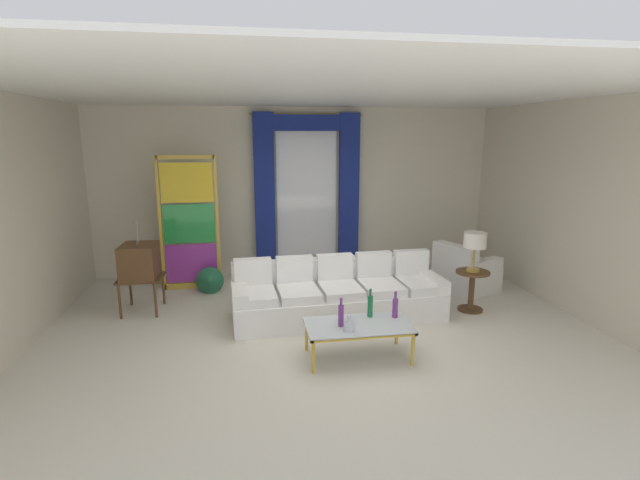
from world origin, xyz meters
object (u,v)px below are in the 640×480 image
object	(u,v)px
couch_white_long	(337,295)
bottle_amber_squat	(341,314)
table_lamp_brass	(475,242)
bottle_ruby_flask	(370,305)
peacock_figurine	(210,282)
stained_glass_divider	(189,226)
coffee_table	(358,327)
bottle_crystal_tall	(395,307)
round_side_table	(472,287)
bottle_blue_decanter	(349,325)
vintage_tv	(140,263)
armchair_white	(464,273)

from	to	relation	value
couch_white_long	bottle_amber_squat	xyz separation A→B (m)	(-0.23, -1.32, 0.24)
table_lamp_brass	couch_white_long	bearing A→B (deg)	176.96
bottle_ruby_flask	peacock_figurine	distance (m)	3.08
bottle_amber_squat	couch_white_long	bearing A→B (deg)	80.26
stained_glass_divider	peacock_figurine	world-z (taller)	stained_glass_divider
coffee_table	stained_glass_divider	bearing A→B (deg)	126.09
bottle_crystal_tall	round_side_table	bearing A→B (deg)	35.04
bottle_blue_decanter	table_lamp_brass	xyz separation A→B (m)	(2.14, 1.36, 0.55)
vintage_tv	couch_white_long	bearing A→B (deg)	-13.28
bottle_blue_decanter	stained_glass_divider	size ratio (longest dim) A/B	0.09
armchair_white	table_lamp_brass	world-z (taller)	table_lamp_brass
armchair_white	round_side_table	distance (m)	0.94
stained_glass_divider	bottle_blue_decanter	bearing A→B (deg)	-57.37
couch_white_long	stained_glass_divider	bearing A→B (deg)	143.08
bottle_blue_decanter	bottle_crystal_tall	world-z (taller)	bottle_crystal_tall
coffee_table	table_lamp_brass	world-z (taller)	table_lamp_brass
coffee_table	bottle_crystal_tall	xyz separation A→B (m)	(0.48, 0.13, 0.17)
peacock_figurine	round_side_table	bearing A→B (deg)	-19.24
armchair_white	peacock_figurine	world-z (taller)	armchair_white
bottle_blue_decanter	peacock_figurine	distance (m)	3.18
table_lamp_brass	round_side_table	bearing A→B (deg)	0.00
armchair_white	round_side_table	world-z (taller)	armchair_white
couch_white_long	round_side_table	size ratio (longest dim) A/B	4.97
bottle_amber_squat	bottle_crystal_tall	bearing A→B (deg)	12.82
round_side_table	bottle_blue_decanter	bearing A→B (deg)	-147.47
peacock_figurine	table_lamp_brass	bearing A→B (deg)	-19.24
bottle_crystal_tall	armchair_white	bearing A→B (deg)	46.68
coffee_table	table_lamp_brass	bearing A→B (deg)	31.00
bottle_blue_decanter	armchair_white	xyz separation A→B (m)	(2.46, 2.24, -0.19)
vintage_tv	armchair_white	world-z (taller)	vintage_tv
bottle_crystal_tall	round_side_table	size ratio (longest dim) A/B	0.54
stained_glass_divider	table_lamp_brass	xyz separation A→B (m)	(4.11, -1.71, -0.03)
stained_glass_divider	armchair_white	bearing A→B (deg)	-10.63
bottle_amber_squat	table_lamp_brass	xyz separation A→B (m)	(2.19, 1.22, 0.48)
couch_white_long	coffee_table	distance (m)	1.30
coffee_table	bottle_amber_squat	distance (m)	0.27
bottle_crystal_tall	bottle_amber_squat	size ratio (longest dim) A/B	0.95
bottle_ruby_flask	peacock_figurine	xyz separation A→B (m)	(-2.01, 2.32, -0.33)
bottle_amber_squat	armchair_white	xyz separation A→B (m)	(2.51, 2.10, -0.26)
round_side_table	table_lamp_brass	xyz separation A→B (m)	(0.00, 0.00, 0.67)
bottle_ruby_flask	vintage_tv	world-z (taller)	vintage_tv
couch_white_long	bottle_blue_decanter	world-z (taller)	couch_white_long
bottle_blue_decanter	bottle_ruby_flask	distance (m)	0.51
bottle_blue_decanter	stained_glass_divider	bearing A→B (deg)	122.63
couch_white_long	table_lamp_brass	bearing A→B (deg)	-3.04
stained_glass_divider	table_lamp_brass	distance (m)	4.45
bottle_crystal_tall	peacock_figurine	distance (m)	3.33
bottle_blue_decanter	bottle_amber_squat	distance (m)	0.17
table_lamp_brass	coffee_table	bearing A→B (deg)	-149.00
stained_glass_divider	bottle_amber_squat	bearing A→B (deg)	-56.84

